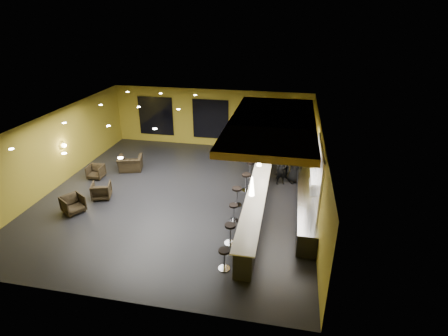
% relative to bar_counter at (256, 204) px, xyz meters
% --- Properties ---
extents(floor, '(12.00, 13.00, 0.10)m').
position_rel_bar_counter_xyz_m(floor, '(-3.65, 1.00, -0.55)').
color(floor, black).
rests_on(floor, ground).
extents(ceiling, '(12.00, 13.00, 0.10)m').
position_rel_bar_counter_xyz_m(ceiling, '(-3.65, 1.00, 3.05)').
color(ceiling, black).
extents(wall_back, '(12.00, 0.10, 3.50)m').
position_rel_bar_counter_xyz_m(wall_back, '(-3.65, 7.55, 1.25)').
color(wall_back, olive).
rests_on(wall_back, floor).
extents(wall_front, '(12.00, 0.10, 3.50)m').
position_rel_bar_counter_xyz_m(wall_front, '(-3.65, -5.55, 1.25)').
color(wall_front, olive).
rests_on(wall_front, floor).
extents(wall_left, '(0.10, 13.00, 3.50)m').
position_rel_bar_counter_xyz_m(wall_left, '(-9.70, 1.00, 1.25)').
color(wall_left, olive).
rests_on(wall_left, floor).
extents(wall_right, '(0.10, 13.00, 3.50)m').
position_rel_bar_counter_xyz_m(wall_right, '(2.40, 1.00, 1.25)').
color(wall_right, olive).
rests_on(wall_right, floor).
extents(wood_soffit, '(3.60, 8.00, 0.28)m').
position_rel_bar_counter_xyz_m(wood_soffit, '(0.35, 2.00, 2.86)').
color(wood_soffit, '#BB8836').
rests_on(wood_soffit, ceiling).
extents(window_left, '(2.20, 0.06, 2.40)m').
position_rel_bar_counter_xyz_m(window_left, '(-7.15, 7.44, 1.20)').
color(window_left, black).
rests_on(window_left, wall_back).
extents(window_center, '(2.20, 0.06, 2.40)m').
position_rel_bar_counter_xyz_m(window_center, '(-3.65, 7.44, 1.20)').
color(window_center, black).
rests_on(window_center, wall_back).
extents(window_right, '(2.20, 0.06, 2.40)m').
position_rel_bar_counter_xyz_m(window_right, '(-0.65, 7.44, 1.20)').
color(window_right, black).
rests_on(window_right, wall_back).
extents(tile_backsplash, '(0.06, 3.20, 2.40)m').
position_rel_bar_counter_xyz_m(tile_backsplash, '(2.31, 0.00, 1.50)').
color(tile_backsplash, white).
rests_on(tile_backsplash, wall_right).
extents(bar_counter, '(0.60, 8.00, 1.00)m').
position_rel_bar_counter_xyz_m(bar_counter, '(0.00, 0.00, 0.00)').
color(bar_counter, black).
rests_on(bar_counter, floor).
extents(bar_top, '(0.78, 8.10, 0.05)m').
position_rel_bar_counter_xyz_m(bar_top, '(0.00, 0.00, 0.52)').
color(bar_top, white).
rests_on(bar_top, bar_counter).
extents(prep_counter, '(0.70, 6.00, 0.86)m').
position_rel_bar_counter_xyz_m(prep_counter, '(2.00, 0.50, -0.07)').
color(prep_counter, black).
rests_on(prep_counter, floor).
extents(prep_top, '(0.72, 6.00, 0.03)m').
position_rel_bar_counter_xyz_m(prep_top, '(2.00, 0.50, 0.39)').
color(prep_top, silver).
rests_on(prep_top, prep_counter).
extents(wall_shelf_lower, '(0.30, 1.50, 0.03)m').
position_rel_bar_counter_xyz_m(wall_shelf_lower, '(2.17, -0.20, 1.10)').
color(wall_shelf_lower, silver).
rests_on(wall_shelf_lower, wall_right).
extents(wall_shelf_upper, '(0.30, 1.50, 0.03)m').
position_rel_bar_counter_xyz_m(wall_shelf_upper, '(2.17, -0.20, 1.55)').
color(wall_shelf_upper, silver).
rests_on(wall_shelf_upper, wall_right).
extents(column, '(0.60, 0.60, 3.50)m').
position_rel_bar_counter_xyz_m(column, '(0.00, 4.60, 1.25)').
color(column, '#A59825').
rests_on(column, floor).
extents(wall_sconce, '(0.22, 0.22, 0.22)m').
position_rel_bar_counter_xyz_m(wall_sconce, '(-9.53, 1.50, 1.30)').
color(wall_sconce, '#FFE5B2').
rests_on(wall_sconce, wall_left).
extents(pendant_0, '(0.20, 0.20, 0.70)m').
position_rel_bar_counter_xyz_m(pendant_0, '(0.00, -2.00, 1.85)').
color(pendant_0, white).
rests_on(pendant_0, wood_soffit).
extents(pendant_1, '(0.20, 0.20, 0.70)m').
position_rel_bar_counter_xyz_m(pendant_1, '(0.00, 0.50, 1.85)').
color(pendant_1, white).
rests_on(pendant_1, wood_soffit).
extents(pendant_2, '(0.20, 0.20, 0.70)m').
position_rel_bar_counter_xyz_m(pendant_2, '(0.00, 3.00, 1.85)').
color(pendant_2, white).
rests_on(pendant_2, wood_soffit).
extents(staff_a, '(0.69, 0.57, 1.61)m').
position_rel_bar_counter_xyz_m(staff_a, '(0.88, 2.99, 0.30)').
color(staff_a, black).
rests_on(staff_a, floor).
extents(staff_b, '(0.85, 0.68, 1.66)m').
position_rel_bar_counter_xyz_m(staff_b, '(1.05, 3.54, 0.33)').
color(staff_b, black).
rests_on(staff_b, floor).
extents(staff_c, '(1.03, 0.86, 1.80)m').
position_rel_bar_counter_xyz_m(staff_c, '(1.51, 3.33, 0.40)').
color(staff_c, black).
rests_on(staff_c, floor).
extents(armchair_a, '(1.12, 1.11, 0.75)m').
position_rel_bar_counter_xyz_m(armchair_a, '(-7.54, -1.30, -0.13)').
color(armchair_a, black).
rests_on(armchair_a, floor).
extents(armchair_b, '(1.01, 1.02, 0.74)m').
position_rel_bar_counter_xyz_m(armchair_b, '(-6.98, 0.04, -0.13)').
color(armchair_b, black).
rests_on(armchair_b, floor).
extents(armchair_c, '(0.76, 0.78, 0.68)m').
position_rel_bar_counter_xyz_m(armchair_c, '(-8.29, 1.86, -0.16)').
color(armchair_c, black).
rests_on(armchair_c, floor).
extents(armchair_d, '(1.44, 1.34, 0.78)m').
position_rel_bar_counter_xyz_m(armchair_d, '(-6.98, 3.05, -0.11)').
color(armchair_d, black).
rests_on(armchair_d, floor).
extents(bar_stool_0, '(0.39, 0.39, 0.77)m').
position_rel_bar_counter_xyz_m(bar_stool_0, '(-0.65, -3.54, -0.01)').
color(bar_stool_0, silver).
rests_on(bar_stool_0, floor).
extents(bar_stool_1, '(0.42, 0.42, 0.82)m').
position_rel_bar_counter_xyz_m(bar_stool_1, '(-0.70, -2.17, 0.03)').
color(bar_stool_1, silver).
rests_on(bar_stool_1, floor).
extents(bar_stool_2, '(0.38, 0.38, 0.75)m').
position_rel_bar_counter_xyz_m(bar_stool_2, '(-0.84, -0.65, -0.02)').
color(bar_stool_2, silver).
rests_on(bar_stool_2, floor).
extents(bar_stool_3, '(0.43, 0.43, 0.85)m').
position_rel_bar_counter_xyz_m(bar_stool_3, '(-0.91, 0.57, 0.05)').
color(bar_stool_3, silver).
rests_on(bar_stool_3, floor).
extents(bar_stool_4, '(0.44, 0.44, 0.86)m').
position_rel_bar_counter_xyz_m(bar_stool_4, '(-0.69, 1.98, 0.05)').
color(bar_stool_4, silver).
rests_on(bar_stool_4, floor).
extents(bar_stool_5, '(0.41, 0.41, 0.81)m').
position_rel_bar_counter_xyz_m(bar_stool_5, '(-0.69, 3.51, 0.02)').
color(bar_stool_5, silver).
rests_on(bar_stool_5, floor).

